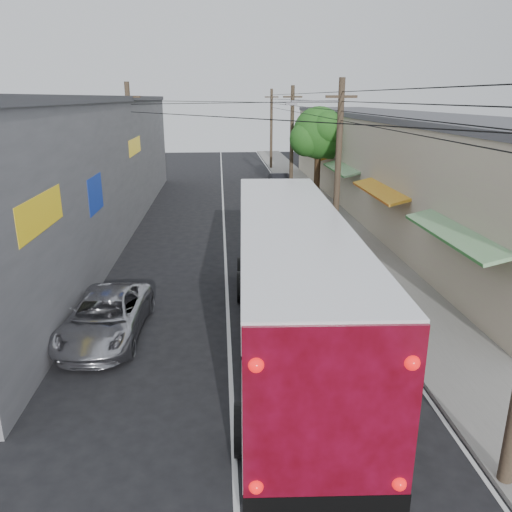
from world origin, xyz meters
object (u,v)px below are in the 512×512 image
Objects in this scene: parked_car_mid at (286,208)px; pedestrian_far at (344,241)px; jeepney at (106,317)px; parked_suv at (322,239)px; pedestrian_near at (338,235)px; coach_bus at (290,280)px; parked_car_far at (280,182)px.

pedestrian_far is at bearing -80.82° from parked_car_mid.
parked_suv reaches higher than jeepney.
pedestrian_near is (9.20, 8.13, 0.21)m from jeepney.
parked_car_mid is (-0.80, 7.00, 0.03)m from parked_suv.
coach_bus is 8.96× the size of pedestrian_near.
pedestrian_near is (0.80, 0.07, 0.17)m from parked_suv.
pedestrian_near is (0.80, -16.89, 0.22)m from parked_car_far.
parked_suv is at bearing 75.10° from coach_bus.
parked_car_far is at bearing 94.63° from parked_suv.
parked_car_mid reaches higher than parked_suv.
pedestrian_far is (0.00, -1.04, -0.00)m from pedestrian_near.
parked_car_mid is 2.88× the size of pedestrian_far.
coach_bus is at bearing 71.64° from pedestrian_near.
parked_car_mid is at bearing 85.38° from coach_bus.
parked_suv is 3.23× the size of pedestrian_near.
jeepney is 1.19× the size of parked_car_far.
parked_car_far is 2.67× the size of pedestrian_far.
pedestrian_far is at bearing 93.46° from pedestrian_near.
pedestrian_near is 1.04m from pedestrian_far.
jeepney is at bearing -131.54° from parked_suv.
pedestrian_near is at bearing -89.55° from parked_car_far.
jeepney is 1.10× the size of parked_car_mid.
pedestrian_far is at bearing 40.34° from jeepney.
pedestrian_far is (1.60, -7.97, 0.14)m from parked_car_mid.
jeepney is (-5.62, 0.82, -1.38)m from coach_bus.
jeepney is 0.98× the size of parked_suv.
pedestrian_far reaches higher than parked_car_mid.
pedestrian_far reaches higher than parked_suv.
parked_car_mid reaches higher than parked_car_far.
coach_bus reaches higher than parked_car_mid.
parked_car_mid is at bearing -73.55° from pedestrian_near.
coach_bus is 2.83× the size of jeepney.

